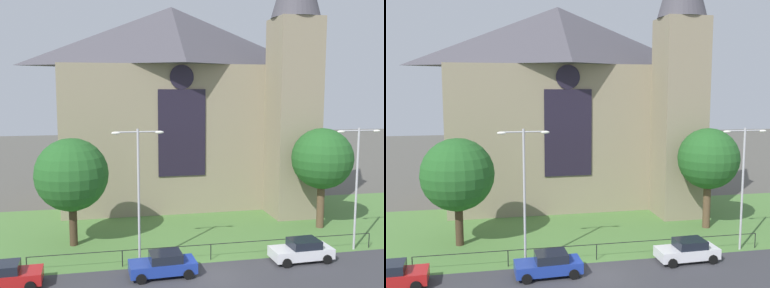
% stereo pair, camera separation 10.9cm
% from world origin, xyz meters
% --- Properties ---
extents(ground, '(160.00, 160.00, 0.00)m').
position_xyz_m(ground, '(0.00, 10.00, 0.00)').
color(ground, '#56544C').
extents(grass_verge, '(120.00, 20.00, 0.01)m').
position_xyz_m(grass_verge, '(0.00, 8.00, 0.00)').
color(grass_verge, '#517F3D').
rests_on(grass_verge, ground).
extents(church_building, '(23.20, 16.20, 26.00)m').
position_xyz_m(church_building, '(1.15, 19.31, 10.27)').
color(church_building, gray).
rests_on(church_building, ground).
extents(iron_railing, '(24.29, 0.07, 1.13)m').
position_xyz_m(iron_railing, '(0.38, 2.50, 0.95)').
color(iron_railing, black).
rests_on(iron_railing, ground).
extents(tree_right_near, '(5.11, 5.11, 8.51)m').
position_xyz_m(tree_right_near, '(11.24, 7.74, 5.91)').
color(tree_right_near, brown).
rests_on(tree_right_near, ground).
extents(tree_left_near, '(5.45, 5.45, 8.16)m').
position_xyz_m(tree_left_near, '(-9.10, 7.35, 5.41)').
color(tree_left_near, '#423021').
rests_on(tree_left_near, ground).
extents(streetlamp_near, '(3.37, 0.26, 9.20)m').
position_xyz_m(streetlamp_near, '(-4.53, 2.40, 5.77)').
color(streetlamp_near, '#B2B2B7').
rests_on(streetlamp_near, ground).
extents(streetlamp_far, '(3.37, 0.26, 8.99)m').
position_xyz_m(streetlamp_far, '(11.20, 2.40, 5.65)').
color(streetlamp_far, '#B2B2B7').
rests_on(streetlamp_far, ground).
extents(parked_car_red, '(4.27, 2.16, 1.51)m').
position_xyz_m(parked_car_red, '(-12.66, 0.64, 0.74)').
color(parked_car_red, '#B21919').
rests_on(parked_car_red, ground).
extents(parked_car_blue, '(4.27, 2.17, 1.51)m').
position_xyz_m(parked_car_blue, '(-3.20, 0.51, 0.74)').
color(parked_car_blue, '#1E3899').
rests_on(parked_car_blue, ground).
extents(parked_car_white, '(4.26, 2.14, 1.51)m').
position_xyz_m(parked_car_white, '(6.46, 1.09, 0.74)').
color(parked_car_white, silver).
rests_on(parked_car_white, ground).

